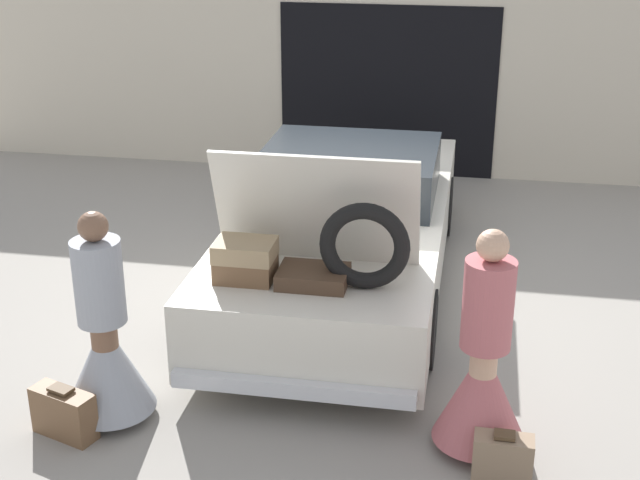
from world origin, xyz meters
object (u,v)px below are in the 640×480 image
Objects in this scene: car at (345,226)px; person_left at (105,348)px; suitcase_beside_left_person at (64,413)px; person_right at (483,374)px; suitcase_beside_right_person at (503,457)px.

person_left is at bearing -117.23° from car.
car is 3.05× the size of person_left.
car is 3.29m from suitcase_beside_left_person.
person_right reaches higher than suitcase_beside_left_person.
suitcase_beside_left_person is (-2.87, -0.38, -0.39)m from person_right.
suitcase_beside_right_person is at bearing 1.23° from suitcase_beside_left_person.
suitcase_beside_right_person is (3.04, 0.07, -0.02)m from suitcase_beside_left_person.
car is 2.90m from person_left.
car reaches higher than person_left.
car is at bearing 21.54° from person_right.
suitcase_beside_left_person is 3.04m from suitcase_beside_right_person.
car is 9.55× the size of suitcase_beside_left_person.
car is at bearing 61.66° from suitcase_beside_left_person.
suitcase_beside_left_person is at bearing -28.61° from person_left.
person_left is at bearing 175.34° from suitcase_beside_right_person.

